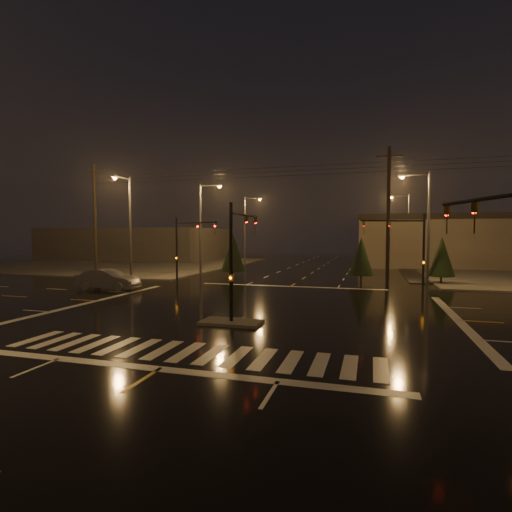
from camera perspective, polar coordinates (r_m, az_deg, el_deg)
The scene contains 22 objects.
ground at distance 23.86m, azimuth -0.27°, elevation -7.63°, with size 140.00×140.00×0.00m, color black.
sidewalk_nw at distance 64.17m, azimuth -18.69°, elevation -1.04°, with size 36.00×36.00×0.12m, color #484641.
median_island at distance 20.12m, azimuth -3.55°, elevation -9.42°, with size 3.00×1.60×0.15m, color #484641.
crosswalk at distance 15.67m, azimuth -9.91°, elevation -13.34°, with size 15.00×2.60×0.01m, color beige.
stop_bar_near at distance 13.98m, azimuth -13.65°, elevation -15.41°, with size 16.00×0.50×0.01m, color beige.
stop_bar_far at distance 34.43m, azimuth 4.94°, elevation -4.35°, with size 16.00×0.50×0.01m, color beige.
commercial_block at distance 76.79m, azimuth -16.67°, elevation 1.68°, with size 30.00×18.00×5.60m, color #3A3633.
signal_mast_median at distance 20.54m, azimuth -2.71°, elevation 1.18°, with size 0.25×4.59×6.00m.
signal_mast_ne at distance 32.76m, azimuth 21.19°, elevation 1.73°, with size 4.84×1.86×6.00m.
signal_mast_nw at distance 36.41m, azimuth -10.14°, elevation 1.99°, with size 4.84×1.86×6.00m.
signal_mast_se at distance 13.25m, azimuth 31.83°, elevation -0.44°, with size 1.55×3.87×6.00m.
streetlight_1 at distance 44.27m, azimuth -7.60°, elevation 4.79°, with size 2.77×0.32×10.00m.
streetlight_2 at distance 59.25m, azimuth -1.33°, elevation 4.35°, with size 2.77×0.32×10.00m.
streetlight_3 at distance 38.78m, azimuth 22.99°, elevation 4.83°, with size 2.77×0.32×10.00m.
streetlight_4 at distance 58.68m, azimuth 20.68°, elevation 4.18°, with size 2.77×0.32×10.00m.
streetlight_5 at distance 40.61m, azimuth -17.78°, elevation 4.83°, with size 0.32×2.77×10.00m.
utility_pole_0 at distance 46.42m, azimuth -22.01°, elevation 4.92°, with size 2.20×0.32×12.00m.
utility_pole_1 at distance 36.56m, azimuth 18.38°, elevation 5.56°, with size 2.20×0.32×12.00m.
conifer_0 at distance 39.50m, azimuth 25.00°, elevation -0.06°, with size 2.29×2.29×4.27m.
conifer_3 at distance 40.83m, azimuth -3.29°, elevation 0.52°, with size 2.48×2.48×4.57m.
conifer_4 at distance 38.05m, azimuth 14.80°, elevation -0.04°, with size 2.24×2.24×4.20m.
car_crossing at distance 34.20m, azimuth -20.38°, elevation -3.18°, with size 1.76×5.05×1.66m, color slate.
Camera 1 is at (6.65, -22.49, 4.40)m, focal length 28.00 mm.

